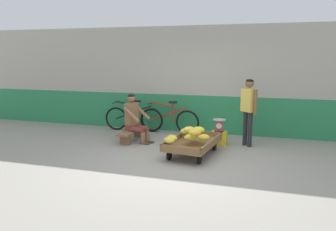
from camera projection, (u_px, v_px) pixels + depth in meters
ground_plane at (179, 163)px, 6.30m from camera, size 80.00×80.00×0.00m
back_wall at (206, 80)px, 8.68m from camera, size 16.00×0.30×2.81m
banana_cart at (193, 144)px, 6.80m from camera, size 1.02×1.54×0.36m
banana_pile at (189, 135)px, 6.64m from camera, size 0.90×1.08×0.26m
low_bench at (132, 133)px, 7.94m from camera, size 0.35×1.11×0.27m
vendor_seated at (135, 118)px, 7.82m from camera, size 0.73×0.59×1.14m
plastic_crate at (219, 138)px, 7.63m from camera, size 0.36×0.28×0.30m
weighing_scale at (219, 125)px, 7.58m from camera, size 0.30×0.30×0.29m
bicycle_near_left at (133, 118)px, 8.96m from camera, size 1.66×0.48×0.86m
bicycle_far_left at (169, 120)px, 8.75m from camera, size 1.66×0.48×0.86m
customer_adult at (249, 105)px, 7.35m from camera, size 0.37×0.37×1.53m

